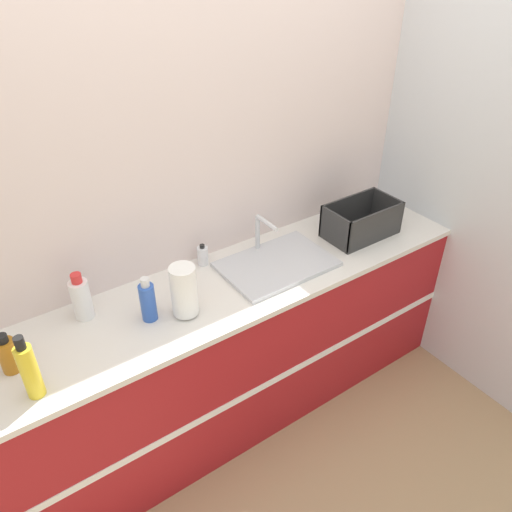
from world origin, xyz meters
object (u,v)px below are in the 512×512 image
(bottle_amber, at_px, (8,355))
(soap_dispenser, at_px, (203,256))
(dish_rack, at_px, (361,223))
(sink, at_px, (276,263))
(bottle_white_spray, at_px, (81,298))
(bottle_yellow, at_px, (29,370))
(paper_towel_roll, at_px, (184,291))
(bottle_blue, at_px, (148,301))

(bottle_amber, xyz_separation_m, soap_dispenser, (0.96, 0.20, -0.03))
(dish_rack, bearing_deg, soap_dispenser, 164.25)
(sink, bearing_deg, soap_dispenser, 143.21)
(sink, relative_size, bottle_white_spray, 2.43)
(bottle_white_spray, bearing_deg, bottle_amber, -156.20)
(bottle_amber, xyz_separation_m, bottle_yellow, (0.04, -0.18, 0.05))
(dish_rack, xyz_separation_m, bottle_white_spray, (-1.48, 0.18, 0.03))
(paper_towel_roll, height_order, bottle_yellow, bottle_yellow)
(bottle_amber, relative_size, bottle_yellow, 0.63)
(sink, height_order, soap_dispenser, sink)
(bottle_yellow, bearing_deg, dish_rack, 4.57)
(paper_towel_roll, bearing_deg, bottle_yellow, -172.23)
(bottle_white_spray, bearing_deg, bottle_yellow, -131.71)
(dish_rack, relative_size, bottle_white_spray, 1.76)
(soap_dispenser, bearing_deg, bottle_amber, -167.96)
(sink, relative_size, bottle_yellow, 1.98)
(bottle_yellow, height_order, soap_dispenser, bottle_yellow)
(sink, bearing_deg, dish_rack, -2.15)
(dish_rack, bearing_deg, paper_towel_roll, -177.36)
(sink, xyz_separation_m, paper_towel_roll, (-0.55, -0.07, 0.11))
(bottle_yellow, xyz_separation_m, soap_dispenser, (0.91, 0.38, -0.07))
(bottle_yellow, distance_m, bottle_blue, 0.54)
(bottle_white_spray, height_order, bottle_yellow, bottle_yellow)
(sink, bearing_deg, bottle_amber, 179.29)
(bottle_amber, bearing_deg, paper_towel_roll, -7.08)
(sink, height_order, bottle_yellow, bottle_yellow)
(soap_dispenser, bearing_deg, bottle_blue, -149.74)
(paper_towel_roll, height_order, bottle_blue, paper_towel_roll)
(dish_rack, bearing_deg, bottle_white_spray, 172.93)
(sink, xyz_separation_m, bottle_yellow, (-1.21, -0.16, 0.11))
(bottle_white_spray, bearing_deg, bottle_blue, -37.37)
(paper_towel_roll, xyz_separation_m, bottle_amber, (-0.70, 0.09, -0.05))
(dish_rack, distance_m, bottle_white_spray, 1.49)
(paper_towel_roll, distance_m, soap_dispenser, 0.39)
(sink, xyz_separation_m, bottle_white_spray, (-0.92, 0.16, 0.08))
(bottle_blue, bearing_deg, soap_dispenser, 30.26)
(dish_rack, distance_m, bottle_blue, 1.25)
(bottle_amber, bearing_deg, bottle_white_spray, 23.80)
(paper_towel_roll, bearing_deg, soap_dispenser, 49.10)
(bottle_blue, bearing_deg, bottle_amber, 177.24)
(paper_towel_roll, distance_m, dish_rack, 1.11)
(paper_towel_roll, bearing_deg, bottle_blue, 157.19)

